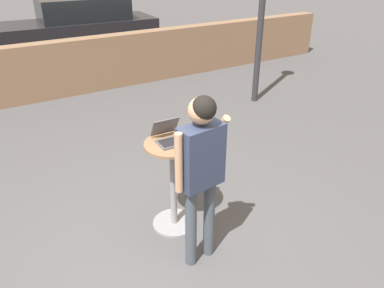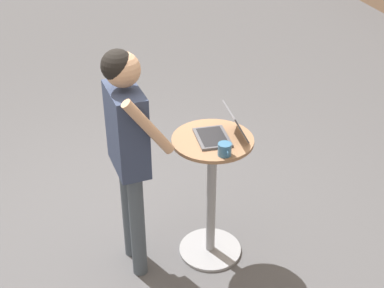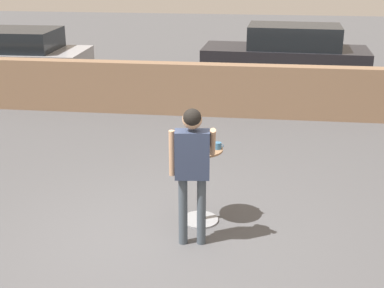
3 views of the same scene
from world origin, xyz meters
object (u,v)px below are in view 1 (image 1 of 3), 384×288
Objects in this scene: laptop at (169,136)px; parked_car_near_street at (80,26)px; standing_person at (201,162)px; cafe_table at (173,181)px; coffee_mug at (190,134)px.

parked_car_near_street reaches higher than laptop.
standing_person is at bearing -93.09° from laptop.
coffee_mug reaches higher than cafe_table.
cafe_table is 0.51m from laptop.
laptop reaches higher than cafe_table.
coffee_mug is 8.22m from parked_car_near_street.
laptop is at bearing 86.91° from standing_person.
laptop is at bearing 87.88° from cafe_table.
coffee_mug is at bearing 3.56° from cafe_table.
parked_car_near_street is at bearing 79.96° from laptop.
standing_person is (-0.04, -0.65, 0.03)m from laptop.
cafe_table is 3.02× the size of laptop.
parked_car_near_street is at bearing 80.47° from standing_person.
cafe_table is at bearing -92.12° from laptop.
laptop is 0.08× the size of parked_car_near_street.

